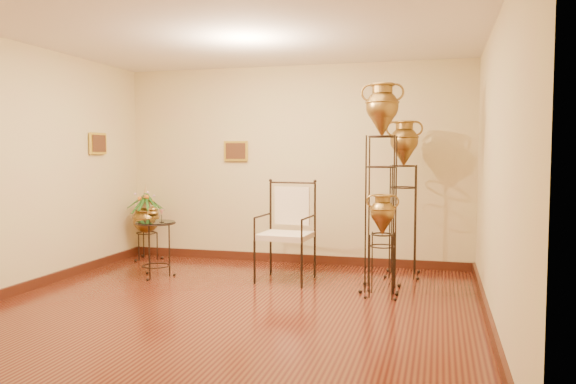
% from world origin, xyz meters
% --- Properties ---
extents(ground, '(5.00, 5.00, 0.00)m').
position_xyz_m(ground, '(0.00, 0.00, 0.00)').
color(ground, '#5F2A16').
rests_on(ground, ground).
extents(room_shell, '(5.02, 5.02, 2.81)m').
position_xyz_m(room_shell, '(-0.01, 0.01, 1.73)').
color(room_shell, beige).
rests_on(room_shell, ground).
extents(amphora_tall, '(0.62, 0.62, 2.38)m').
position_xyz_m(amphora_tall, '(1.38, 1.16, 1.21)').
color(amphora_tall, black).
rests_on(amphora_tall, ground).
extents(amphora_mid, '(0.47, 0.47, 2.00)m').
position_xyz_m(amphora_mid, '(1.58, 2.00, 1.01)').
color(amphora_mid, black).
rests_on(amphora_mid, ground).
extents(amphora_short, '(0.39, 0.39, 1.14)m').
position_xyz_m(amphora_short, '(1.43, 0.89, 0.57)').
color(amphora_short, black).
rests_on(amphora_short, ground).
extents(planter_urn, '(0.74, 0.74, 1.14)m').
position_xyz_m(planter_urn, '(-2.15, 2.15, 0.64)').
color(planter_urn, black).
rests_on(planter_urn, ground).
extents(armchair, '(0.72, 0.68, 1.22)m').
position_xyz_m(armchair, '(0.21, 1.32, 0.61)').
color(armchair, black).
rests_on(armchair, ground).
extents(side_table, '(0.60, 0.60, 0.89)m').
position_xyz_m(side_table, '(-1.43, 1.11, 0.37)').
color(side_table, black).
rests_on(side_table, ground).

